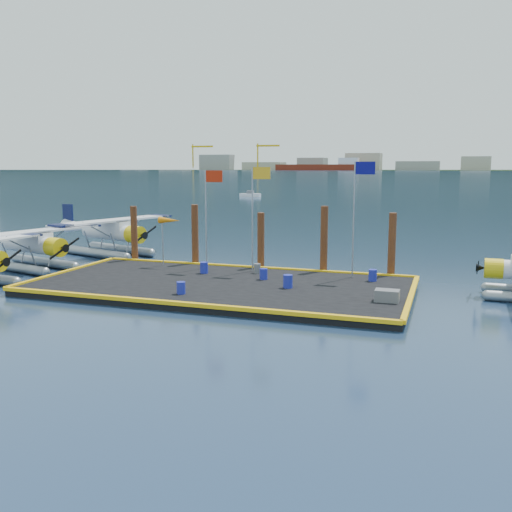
{
  "coord_description": "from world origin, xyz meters",
  "views": [
    {
      "loc": [
        11.58,
        -28.05,
        6.66
      ],
      "look_at": [
        1.34,
        2.0,
        1.64
      ],
      "focal_mm": 40.0,
      "sensor_mm": 36.0,
      "label": 1
    }
  ],
  "objects_px": {
    "piling_0": "(134,236)",
    "drum_0": "(204,268)",
    "drum_1": "(288,281)",
    "piling_4": "(392,247)",
    "drum_4": "(373,275)",
    "piling_2": "(261,243)",
    "seaplane_c": "(112,235)",
    "piling_3": "(324,242)",
    "windsock": "(169,221)",
    "flagpole_yellow": "(256,203)",
    "crate": "(387,296)",
    "drum_3": "(181,288)",
    "drum_5": "(257,268)",
    "piling_1": "(195,237)",
    "drum_2": "(264,274)",
    "flagpole_blue": "(358,202)",
    "flagpole_red": "(209,204)",
    "seaplane_b": "(32,247)"
  },
  "relations": [
    {
      "from": "drum_5",
      "to": "flagpole_red",
      "type": "distance_m",
      "value": 4.97
    },
    {
      "from": "drum_5",
      "to": "piling_2",
      "type": "height_order",
      "value": "piling_2"
    },
    {
      "from": "piling_0",
      "to": "windsock",
      "type": "bearing_deg",
      "value": -24.73
    },
    {
      "from": "piling_4",
      "to": "flagpole_red",
      "type": "bearing_deg",
      "value": -171.57
    },
    {
      "from": "drum_1",
      "to": "piling_3",
      "type": "distance_m",
      "value": 5.7
    },
    {
      "from": "drum_0",
      "to": "drum_4",
      "type": "relative_size",
      "value": 1.04
    },
    {
      "from": "seaplane_c",
      "to": "drum_2",
      "type": "relative_size",
      "value": 16.84
    },
    {
      "from": "drum_3",
      "to": "piling_4",
      "type": "xyz_separation_m",
      "value": [
        9.33,
        8.56,
        1.3
      ]
    },
    {
      "from": "piling_4",
      "to": "flagpole_blue",
      "type": "bearing_deg",
      "value": -138.42
    },
    {
      "from": "drum_0",
      "to": "piling_3",
      "type": "height_order",
      "value": "piling_3"
    },
    {
      "from": "drum_5",
      "to": "piling_1",
      "type": "bearing_deg",
      "value": 157.2
    },
    {
      "from": "drum_4",
      "to": "piling_2",
      "type": "xyz_separation_m",
      "value": [
        -7.23,
        2.27,
        1.18
      ]
    },
    {
      "from": "piling_1",
      "to": "piling_4",
      "type": "distance_m",
      "value": 12.5
    },
    {
      "from": "crate",
      "to": "flagpole_yellow",
      "type": "distance_m",
      "value": 10.57
    },
    {
      "from": "seaplane_b",
      "to": "drum_5",
      "type": "xyz_separation_m",
      "value": [
        14.85,
        1.58,
        -0.82
      ]
    },
    {
      "from": "piling_0",
      "to": "drum_0",
      "type": "bearing_deg",
      "value": -25.78
    },
    {
      "from": "drum_4",
      "to": "drum_2",
      "type": "bearing_deg",
      "value": -165.6
    },
    {
      "from": "flagpole_yellow",
      "to": "piling_4",
      "type": "xyz_separation_m",
      "value": [
        7.8,
        1.6,
        -2.51
      ]
    },
    {
      "from": "drum_2",
      "to": "piling_1",
      "type": "distance_m",
      "value": 7.14
    },
    {
      "from": "drum_3",
      "to": "windsock",
      "type": "xyz_separation_m",
      "value": [
        -4.2,
        6.96,
        2.53
      ]
    },
    {
      "from": "drum_5",
      "to": "flagpole_blue",
      "type": "xyz_separation_m",
      "value": [
        5.73,
        0.49,
        4.0
      ]
    },
    {
      "from": "drum_3",
      "to": "drum_4",
      "type": "xyz_separation_m",
      "value": [
        8.56,
        6.29,
        0.02
      ]
    },
    {
      "from": "drum_3",
      "to": "piling_1",
      "type": "distance_m",
      "value": 9.23
    },
    {
      "from": "drum_3",
      "to": "drum_5",
      "type": "distance_m",
      "value": 6.71
    },
    {
      "from": "drum_2",
      "to": "drum_4",
      "type": "xyz_separation_m",
      "value": [
        5.83,
        1.5,
        0.02
      ]
    },
    {
      "from": "drum_0",
      "to": "crate",
      "type": "bearing_deg",
      "value": -18.9
    },
    {
      "from": "seaplane_b",
      "to": "flagpole_yellow",
      "type": "relative_size",
      "value": 1.56
    },
    {
      "from": "piling_2",
      "to": "flagpole_yellow",
      "type": "bearing_deg",
      "value": -82.79
    },
    {
      "from": "drum_1",
      "to": "piling_4",
      "type": "bearing_deg",
      "value": 49.37
    },
    {
      "from": "seaplane_c",
      "to": "windsock",
      "type": "bearing_deg",
      "value": 74.49
    },
    {
      "from": "seaplane_c",
      "to": "drum_3",
      "type": "xyz_separation_m",
      "value": [
        11.43,
        -11.6,
        -0.9
      ]
    },
    {
      "from": "piling_1",
      "to": "piling_3",
      "type": "xyz_separation_m",
      "value": [
        8.5,
        0.0,
        0.05
      ]
    },
    {
      "from": "drum_4",
      "to": "crate",
      "type": "xyz_separation_m",
      "value": [
        1.27,
        -4.64,
        -0.04
      ]
    },
    {
      "from": "seaplane_b",
      "to": "crate",
      "type": "distance_m",
      "value": 23.13
    },
    {
      "from": "piling_0",
      "to": "piling_2",
      "type": "height_order",
      "value": "piling_0"
    },
    {
      "from": "windsock",
      "to": "piling_3",
      "type": "xyz_separation_m",
      "value": [
        9.53,
        1.6,
        -1.08
      ]
    },
    {
      "from": "drum_5",
      "to": "crate",
      "type": "height_order",
      "value": "drum_5"
    },
    {
      "from": "seaplane_c",
      "to": "drum_5",
      "type": "distance_m",
      "value": 14.22
    },
    {
      "from": "seaplane_c",
      "to": "piling_3",
      "type": "bearing_deg",
      "value": 96.9
    },
    {
      "from": "piling_0",
      "to": "piling_4",
      "type": "xyz_separation_m",
      "value": [
        17.0,
        0.0,
        0.0
      ]
    },
    {
      "from": "seaplane_b",
      "to": "piling_3",
      "type": "height_order",
      "value": "piling_3"
    },
    {
      "from": "seaplane_c",
      "to": "piling_0",
      "type": "relative_size",
      "value": 2.57
    },
    {
      "from": "drum_5",
      "to": "piling_1",
      "type": "height_order",
      "value": "piling_1"
    },
    {
      "from": "drum_2",
      "to": "piling_0",
      "type": "distance_m",
      "value": 11.14
    },
    {
      "from": "drum_5",
      "to": "windsock",
      "type": "bearing_deg",
      "value": 175.35
    },
    {
      "from": "windsock",
      "to": "piling_3",
      "type": "relative_size",
      "value": 0.73
    },
    {
      "from": "drum_4",
      "to": "piling_0",
      "type": "bearing_deg",
      "value": 172.04
    },
    {
      "from": "flagpole_yellow",
      "to": "drum_0",
      "type": "bearing_deg",
      "value": -150.15
    },
    {
      "from": "drum_1",
      "to": "drum_3",
      "type": "distance_m",
      "value": 5.55
    },
    {
      "from": "drum_0",
      "to": "piling_2",
      "type": "xyz_separation_m",
      "value": [
        2.49,
        3.14,
        1.17
      ]
    }
  ]
}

